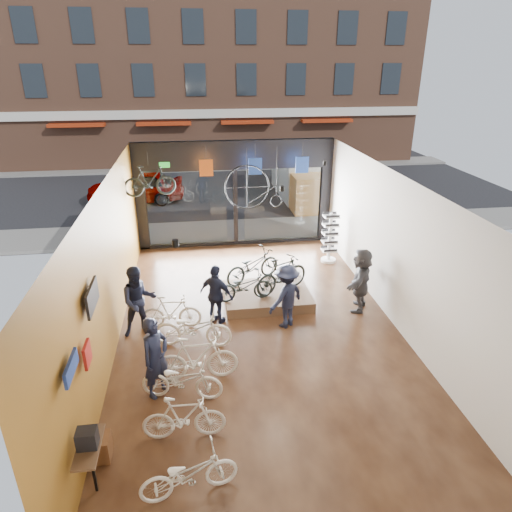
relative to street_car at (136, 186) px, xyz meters
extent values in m
cube|color=black|center=(4.19, -12.00, -0.79)|extent=(7.00, 12.00, 0.04)
cube|color=black|center=(4.19, -12.00, 3.05)|extent=(7.00, 12.00, 0.04)
cube|color=#9D6326|center=(0.67, -12.00, 1.13)|extent=(0.04, 12.00, 3.80)
cube|color=beige|center=(7.71, -12.00, 1.13)|extent=(0.04, 12.00, 3.80)
cube|color=beige|center=(4.19, -18.02, 1.13)|extent=(7.00, 0.04, 3.80)
cube|color=#198C26|center=(1.79, -6.12, 2.28)|extent=(0.35, 0.06, 0.18)
cube|color=black|center=(4.19, 3.00, -0.78)|extent=(30.00, 18.00, 0.02)
cube|color=slate|center=(4.19, -4.80, -0.71)|extent=(30.00, 2.40, 0.12)
cube|color=slate|center=(4.19, 7.00, -0.71)|extent=(30.00, 2.00, 0.12)
cube|color=brown|center=(4.19, 9.50, 6.23)|extent=(26.00, 5.00, 14.00)
imported|color=gray|center=(0.00, 0.00, 0.00)|extent=(4.50, 1.81, 1.53)
imported|color=beige|center=(2.40, -16.53, -0.36)|extent=(1.63, 0.82, 0.82)
imported|color=beige|center=(2.32, -15.34, -0.31)|extent=(1.52, 0.47, 0.90)
imported|color=beige|center=(2.28, -14.26, -0.33)|extent=(1.74, 0.92, 0.87)
imported|color=beige|center=(2.59, -13.72, -0.24)|extent=(1.78, 0.53, 1.06)
imported|color=beige|center=(2.53, -12.45, -0.28)|extent=(1.92, 0.96, 0.96)
imported|color=beige|center=(1.99, -11.56, -0.31)|extent=(1.55, 0.56, 0.91)
cube|color=#503925|center=(4.62, -10.51, -0.62)|extent=(2.40, 1.80, 0.30)
imported|color=black|center=(3.94, -10.89, -0.06)|extent=(1.60, 0.70, 0.82)
imported|color=black|center=(5.03, -10.54, 0.05)|extent=(1.76, 1.23, 1.04)
imported|color=black|center=(4.31, -9.77, 0.01)|extent=(1.91, 1.43, 0.96)
imported|color=#161C33|center=(1.79, -14.05, 0.11)|extent=(0.74, 0.76, 1.76)
imported|color=#161C33|center=(1.24, -11.70, 0.14)|extent=(1.04, 0.91, 1.82)
imported|color=#161C33|center=(3.15, -11.48, 0.05)|extent=(1.01, 0.87, 1.63)
imported|color=#161C33|center=(4.89, -11.86, 0.09)|extent=(1.27, 1.17, 1.71)
imported|color=#3F3F44|center=(7.05, -11.29, 0.12)|extent=(1.25, 1.70, 1.78)
imported|color=black|center=(1.41, -7.80, 2.16)|extent=(1.63, 0.68, 0.95)
cube|color=#CC5919|center=(3.17, -6.80, 2.28)|extent=(0.45, 0.03, 0.55)
cube|color=#1E3F99|center=(4.80, -6.80, 2.28)|extent=(0.45, 0.03, 0.55)
cube|color=#1E3F99|center=(6.41, -6.80, 2.28)|extent=(0.45, 0.03, 0.55)
camera|label=1|loc=(2.72, -21.79, 5.59)|focal=32.00mm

